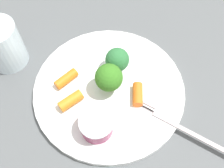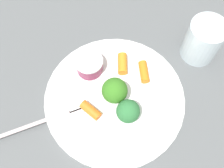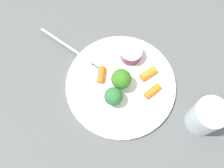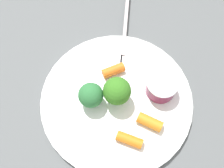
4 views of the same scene
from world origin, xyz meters
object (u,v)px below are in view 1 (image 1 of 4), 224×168
at_px(fork, 191,131).
at_px(drinking_glass, 2,45).
at_px(sauce_cup, 97,125).
at_px(carrot_stick_0, 138,94).
at_px(plate, 109,90).
at_px(carrot_stick_1, 71,101).
at_px(broccoli_floret_1, 110,80).
at_px(carrot_stick_2, 66,79).
at_px(broccoli_floret_0, 117,60).

bearing_deg(fork, drinking_glass, -82.54).
relative_size(sauce_cup, carrot_stick_0, 1.34).
distance_m(fork, drinking_glass, 0.35).
bearing_deg(plate, carrot_stick_0, 102.77).
xyz_separation_m(plate, carrot_stick_1, (0.06, -0.04, 0.01)).
xyz_separation_m(broccoli_floret_1, carrot_stick_1, (0.06, -0.04, -0.02)).
relative_size(carrot_stick_2, fork, 0.22).
bearing_deg(carrot_stick_1, carrot_stick_0, 128.47).
height_order(plate, carrot_stick_0, carrot_stick_0).
height_order(broccoli_floret_0, drinking_glass, drinking_glass).
xyz_separation_m(broccoli_floret_0, broccoli_floret_1, (0.04, 0.01, 0.01)).
distance_m(plate, broccoli_floret_0, 0.05).
xyz_separation_m(carrot_stick_1, fork, (-0.06, 0.19, -0.01)).
xyz_separation_m(carrot_stick_2, drinking_glass, (0.01, -0.13, 0.02)).
bearing_deg(broccoli_floret_0, carrot_stick_2, -41.09).
bearing_deg(broccoli_floret_1, carrot_stick_0, 106.32).
height_order(plate, carrot_stick_1, carrot_stick_1).
xyz_separation_m(carrot_stick_0, drinking_glass, (0.05, -0.24, 0.02)).
height_order(sauce_cup, carrot_stick_2, sauce_cup).
bearing_deg(plate, drinking_glass, -77.99).
height_order(carrot_stick_0, fork, carrot_stick_0).
relative_size(broccoli_floret_0, broccoli_floret_1, 0.85).
bearing_deg(carrot_stick_1, drinking_glass, -95.87).
bearing_deg(broccoli_floret_1, carrot_stick_1, -36.60).
bearing_deg(carrot_stick_2, fork, 98.14).
bearing_deg(broccoli_floret_0, plate, 12.83).
xyz_separation_m(sauce_cup, fork, (-0.08, 0.13, -0.01)).
distance_m(plate, carrot_stick_1, 0.07).
relative_size(plate, carrot_stick_1, 6.32).
height_order(sauce_cup, carrot_stick_1, sauce_cup).
xyz_separation_m(broccoli_floret_0, fork, (0.04, 0.16, -0.03)).
relative_size(broccoli_floret_0, carrot_stick_1, 1.17).
relative_size(plate, broccoli_floret_1, 4.56).
height_order(carrot_stick_0, carrot_stick_1, carrot_stick_1).
relative_size(sauce_cup, carrot_stick_2, 1.25).
relative_size(sauce_cup, broccoli_floret_0, 1.09).
distance_m(sauce_cup, broccoli_floret_0, 0.12).
relative_size(sauce_cup, fork, 0.27).
bearing_deg(carrot_stick_2, carrot_stick_1, 47.07).
distance_m(plate, fork, 0.15).
bearing_deg(fork, carrot_stick_0, -94.18).
bearing_deg(sauce_cup, drinking_glass, -98.10).
bearing_deg(carrot_stick_0, broccoli_floret_1, -73.68).
height_order(carrot_stick_0, drinking_glass, drinking_glass).
relative_size(broccoli_floret_1, fork, 0.30).
distance_m(sauce_cup, fork, 0.15).
distance_m(plate, carrot_stick_2, 0.08).
bearing_deg(carrot_stick_1, sauce_cup, 76.32).
distance_m(carrot_stick_0, carrot_stick_2, 0.13).
bearing_deg(fork, sauce_cup, -58.84).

